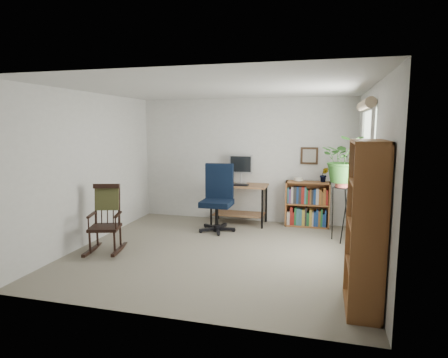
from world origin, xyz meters
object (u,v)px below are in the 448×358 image
(rocking_chair, at_px, (105,218))
(tall_bookshelf, at_px, (365,227))
(office_chair, at_px, (217,198))
(low_bookshelf, at_px, (307,204))
(desk, at_px, (239,204))

(rocking_chair, xyz_separation_m, tall_bookshelf, (3.54, -0.88, 0.36))
(office_chair, distance_m, low_bookshelf, 1.73)
(office_chair, xyz_separation_m, low_bookshelf, (1.55, 0.74, -0.18))
(desk, distance_m, tall_bookshelf, 3.61)
(rocking_chair, xyz_separation_m, low_bookshelf, (2.86, 2.24, -0.09))
(rocking_chair, bearing_deg, desk, 35.99)
(rocking_chair, relative_size, tall_bookshelf, 0.59)
(rocking_chair, height_order, low_bookshelf, rocking_chair)
(desk, bearing_deg, office_chair, -113.63)
(desk, xyz_separation_m, tall_bookshelf, (1.96, -2.99, 0.49))
(office_chair, bearing_deg, desk, 62.60)
(office_chair, bearing_deg, tall_bookshelf, -50.48)
(low_bookshelf, bearing_deg, office_chair, -154.52)
(office_chair, height_order, tall_bookshelf, tall_bookshelf)
(office_chair, relative_size, low_bookshelf, 1.43)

